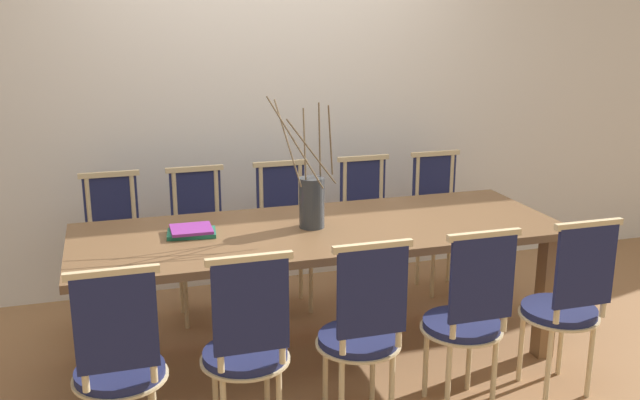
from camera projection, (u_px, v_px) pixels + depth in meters
name	position (u px, v px, depth m)	size (l,w,h in m)	color
ground_plane	(320.00, 355.00, 3.92)	(16.00, 16.00, 0.00)	#9E7047
wall_rear	(265.00, 47.00, 4.64)	(12.00, 0.06, 3.20)	white
dining_table	(320.00, 244.00, 3.75)	(2.54, 0.92, 0.74)	brown
chair_near_leftend	(119.00, 362.00, 2.82)	(0.39, 0.39, 0.92)	#1E234C
chair_near_left	(247.00, 345.00, 2.97)	(0.39, 0.39, 0.92)	#1E234C
chair_near_center	(362.00, 329.00, 3.11)	(0.39, 0.39, 0.92)	#1E234C
chair_near_right	(467.00, 315.00, 3.26)	(0.39, 0.39, 0.92)	#1E234C
chair_near_rightend	(566.00, 302.00, 3.41)	(0.39, 0.39, 0.92)	#1E234C
chair_far_leftend	(115.00, 248.00, 4.17)	(0.39, 0.39, 0.92)	#1E234C
chair_far_left	(200.00, 240.00, 4.31)	(0.39, 0.39, 0.92)	#1E234C
chair_far_center	(285.00, 232.00, 4.46)	(0.39, 0.39, 0.92)	#1E234C
chair_far_right	(368.00, 224.00, 4.62)	(0.39, 0.39, 0.92)	#1E234C
chair_far_rightend	(440.00, 218.00, 4.76)	(0.39, 0.39, 0.92)	#1E234C
vase_centerpiece	(312.00, 201.00, 3.70)	(0.36, 0.34, 0.69)	#33383D
book_stack	(191.00, 231.00, 3.60)	(0.26, 0.20, 0.04)	#1E6B4C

